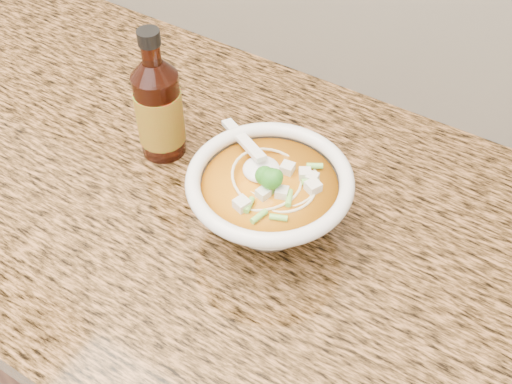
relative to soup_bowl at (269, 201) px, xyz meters
The scene contains 4 objects.
cabinet 0.66m from the soup_bowl, behind, with size 4.00×0.65×0.86m, color black.
counter_slab 0.41m from the soup_bowl, behind, with size 4.00×0.68×0.04m, color #986337.
soup_bowl is the anchor object (origin of this frame).
hot_sauce_bottle 0.21m from the soup_bowl, 167.89° to the left, with size 0.08×0.08×0.20m.
Camera 1 is at (0.68, 1.19, 1.55)m, focal length 45.00 mm.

